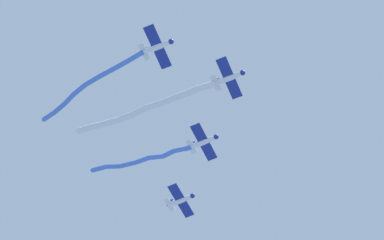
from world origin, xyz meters
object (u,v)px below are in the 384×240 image
object	(u,v)px
airplane_slot	(181,200)
airplane_left_wing	(204,142)
airplane_right_wing	(157,47)
airplane_lead	(229,78)

from	to	relation	value
airplane_slot	airplane_left_wing	bearing A→B (deg)	-46.13
airplane_right_wing	airplane_slot	xyz separation A→B (m)	(21.66, 15.10, -0.60)
airplane_lead	airplane_left_wing	distance (m)	11.34
airplane_left_wing	airplane_slot	xyz separation A→B (m)	(5.64, 9.84, -0.30)
airplane_lead	airplane_slot	world-z (taller)	airplane_lead
airplane_right_wing	airplane_slot	bearing A→B (deg)	105.06
airplane_right_wing	airplane_left_wing	bearing A→B (deg)	88.35
airplane_left_wing	airplane_right_wing	world-z (taller)	airplane_right_wing
airplane_lead	airplane_right_wing	bearing A→B (deg)	-132.44
airplane_left_wing	airplane_lead	bearing A→B (deg)	-46.36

